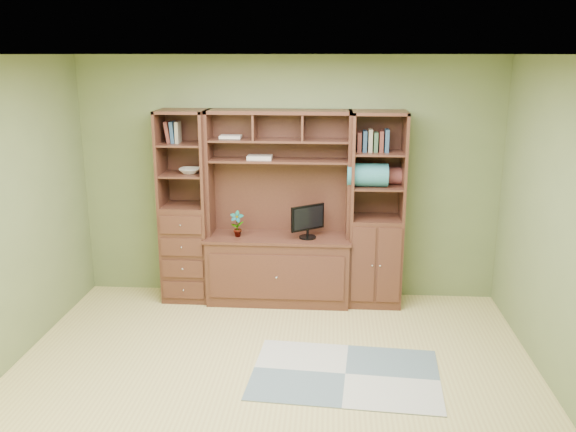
# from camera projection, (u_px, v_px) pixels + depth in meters

# --- Properties ---
(room) EXTENTS (4.60, 4.10, 2.64)m
(room) POSITION_uv_depth(u_px,v_px,m) (269.00, 231.00, 4.63)
(room) COLOR #D9C072
(room) RESTS_ON ground
(center_hutch) EXTENTS (1.54, 0.53, 2.05)m
(center_hutch) POSITION_uv_depth(u_px,v_px,m) (278.00, 210.00, 6.38)
(center_hutch) COLOR #482419
(center_hutch) RESTS_ON ground
(left_tower) EXTENTS (0.50, 0.45, 2.05)m
(left_tower) POSITION_uv_depth(u_px,v_px,m) (185.00, 207.00, 6.49)
(left_tower) COLOR #482419
(left_tower) RESTS_ON ground
(right_tower) EXTENTS (0.55, 0.45, 2.05)m
(right_tower) POSITION_uv_depth(u_px,v_px,m) (376.00, 210.00, 6.35)
(right_tower) COLOR #482419
(right_tower) RESTS_ON ground
(rug) EXTENTS (1.63, 1.15, 0.01)m
(rug) POSITION_uv_depth(u_px,v_px,m) (345.00, 374.00, 5.11)
(rug) COLOR #939998
(rug) RESTS_ON ground
(monitor) EXTENTS (0.43, 0.38, 0.49)m
(monitor) POSITION_uv_depth(u_px,v_px,m) (308.00, 216.00, 6.34)
(monitor) COLOR black
(monitor) RESTS_ON center_hutch
(orchid) EXTENTS (0.15, 0.10, 0.28)m
(orchid) POSITION_uv_depth(u_px,v_px,m) (237.00, 224.00, 6.42)
(orchid) COLOR #B6563D
(orchid) RESTS_ON center_hutch
(magazines) EXTENTS (0.25, 0.19, 0.04)m
(magazines) POSITION_uv_depth(u_px,v_px,m) (260.00, 157.00, 6.34)
(magazines) COLOR beige
(magazines) RESTS_ON center_hutch
(bowl) EXTENTS (0.22, 0.22, 0.05)m
(bowl) POSITION_uv_depth(u_px,v_px,m) (190.00, 171.00, 6.38)
(bowl) COLOR silver
(bowl) RESTS_ON left_tower
(blanket_teal) EXTENTS (0.41, 0.24, 0.24)m
(blanket_teal) POSITION_uv_depth(u_px,v_px,m) (368.00, 175.00, 6.21)
(blanket_teal) COLOR #2D7378
(blanket_teal) RESTS_ON right_tower
(blanket_red) EXTENTS (0.32, 0.18, 0.18)m
(blanket_red) POSITION_uv_depth(u_px,v_px,m) (391.00, 176.00, 6.32)
(blanket_red) COLOR brown
(blanket_red) RESTS_ON right_tower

